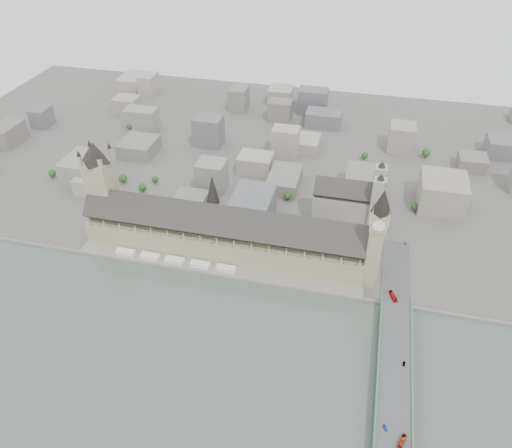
% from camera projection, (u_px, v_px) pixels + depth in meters
% --- Properties ---
extents(ground, '(900.00, 900.00, 0.00)m').
position_uv_depth(ground, '(218.00, 265.00, 466.80)').
color(ground, '#595651').
rests_on(ground, ground).
extents(river_thames, '(600.00, 600.00, 0.00)m').
position_uv_depth(river_thames, '(146.00, 422.00, 338.51)').
color(river_thames, '#455149').
rests_on(river_thames, ground).
extents(embankment_wall, '(600.00, 1.50, 3.00)m').
position_uv_depth(embankment_wall, '(213.00, 275.00, 454.24)').
color(embankment_wall, gray).
rests_on(embankment_wall, ground).
extents(river_terrace, '(270.00, 15.00, 2.00)m').
position_uv_depth(river_terrace, '(216.00, 270.00, 460.37)').
color(river_terrace, gray).
rests_on(river_terrace, ground).
extents(terrace_tents, '(118.00, 7.00, 4.00)m').
position_uv_depth(terrace_tents, '(175.00, 260.00, 466.48)').
color(terrace_tents, white).
rests_on(terrace_tents, river_terrace).
extents(palace_of_westminster, '(265.00, 40.73, 55.44)m').
position_uv_depth(palace_of_westminster, '(223.00, 234.00, 468.49)').
color(palace_of_westminster, gray).
rests_on(palace_of_westminster, ground).
extents(elizabeth_tower, '(17.00, 17.00, 107.50)m').
position_uv_depth(elizabeth_tower, '(377.00, 232.00, 412.19)').
color(elizabeth_tower, gray).
rests_on(elizabeth_tower, ground).
extents(victoria_tower, '(30.00, 30.00, 100.00)m').
position_uv_depth(victoria_tower, '(101.00, 184.00, 476.85)').
color(victoria_tower, gray).
rests_on(victoria_tower, ground).
extents(central_tower, '(13.00, 13.00, 48.00)m').
position_uv_depth(central_tower, '(213.00, 197.00, 454.14)').
color(central_tower, tan).
rests_on(central_tower, ground).
extents(westminster_bridge, '(25.00, 325.00, 10.25)m').
position_uv_depth(westminster_bridge, '(394.00, 372.00, 365.20)').
color(westminster_bridge, '#474749').
rests_on(westminster_bridge, ground).
extents(bridge_parapets, '(25.00, 235.00, 1.15)m').
position_uv_depth(bridge_parapets, '(394.00, 421.00, 327.18)').
color(bridge_parapets, '#407452').
rests_on(bridge_parapets, westminster_bridge).
extents(westminster_abbey, '(68.00, 36.00, 64.00)m').
position_uv_depth(westminster_abbey, '(349.00, 203.00, 504.73)').
color(westminster_abbey, '#9D968D').
rests_on(westminster_abbey, ground).
extents(city_skyline_inland, '(720.00, 360.00, 38.00)m').
position_uv_depth(city_skyline_inland, '(273.00, 132.00, 645.89)').
color(city_skyline_inland, gray).
rests_on(city_skyline_inland, ground).
extents(park_trees, '(110.00, 30.00, 15.00)m').
position_uv_depth(park_trees, '(226.00, 220.00, 510.83)').
color(park_trees, '#214217').
rests_on(park_trees, ground).
extents(red_bus_north, '(7.71, 12.39, 3.43)m').
position_uv_depth(red_bus_north, '(393.00, 296.00, 417.82)').
color(red_bus_north, '#B21514').
rests_on(red_bus_north, westminster_bridge).
extents(red_bus_south, '(6.21, 11.60, 3.16)m').
position_uv_depth(red_bus_south, '(402.00, 441.00, 315.05)').
color(red_bus_south, '#AF2F15').
rests_on(red_bus_south, westminster_bridge).
extents(car_blue, '(3.25, 4.91, 1.55)m').
position_uv_depth(car_blue, '(385.00, 428.00, 323.43)').
color(car_blue, '#1A3DAA').
rests_on(car_blue, westminster_bridge).
extents(car_silver, '(1.87, 4.18, 1.33)m').
position_uv_depth(car_silver, '(404.00, 364.00, 363.93)').
color(car_silver, gray).
rests_on(car_silver, westminster_bridge).
extents(car_approach, '(3.19, 5.15, 1.39)m').
position_uv_depth(car_approach, '(405.00, 244.00, 475.10)').
color(car_approach, gray).
rests_on(car_approach, westminster_bridge).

